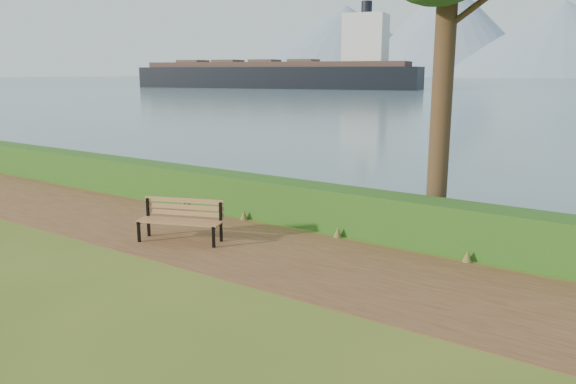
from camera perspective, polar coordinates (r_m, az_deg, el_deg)
The scene contains 5 objects.
ground at distance 11.94m, azimuth -6.64°, elevation -5.68°, with size 140.00×140.00×0.00m, color #4D621C.
path at distance 12.15m, azimuth -5.70°, elevation -5.31°, with size 40.00×3.40×0.01m, color brown.
hedge at distance 13.78m, azimuth 0.46°, elevation -1.01°, with size 32.00×0.85×1.00m, color #1C4313.
bench at distance 12.44m, azimuth -10.79°, elevation -2.53°, with size 1.91×1.16×0.93m.
cargo_ship at distance 125.18m, azimuth -0.45°, elevation 11.80°, with size 64.32×24.50×19.35m.
Camera 1 is at (7.56, -8.49, 3.64)m, focal length 35.00 mm.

